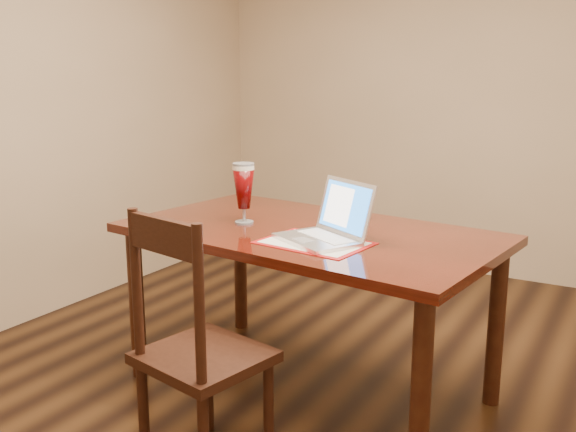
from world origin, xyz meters
The scene contains 4 objects.
ground centered at (0.00, 0.00, 0.00)m, with size 5.00×5.00×0.00m, color black.
room_shell centered at (0.00, 0.00, 1.76)m, with size 4.51×5.01×2.71m.
dining_table centered at (-0.27, 0.14, 0.74)m, with size 1.87×1.19×1.13m.
dining_chair centered at (-0.33, -0.65, 0.50)m, with size 0.53×0.51×1.07m.
Camera 1 is at (1.14, -2.48, 1.56)m, focal length 40.00 mm.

